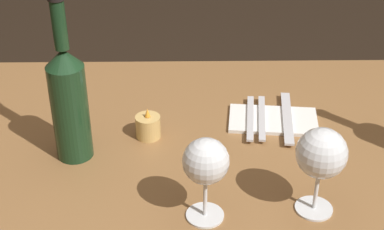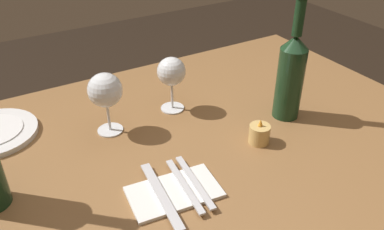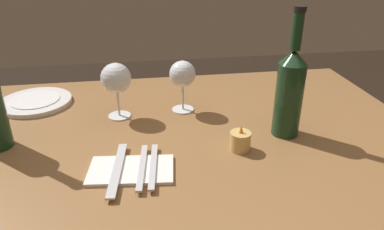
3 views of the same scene
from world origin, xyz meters
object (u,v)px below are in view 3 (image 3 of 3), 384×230
dinner_plate (36,102)px  votive_candle (240,142)px  folded_napkin (131,170)px  fork_inner (142,167)px  wine_bottle (290,90)px  fork_outer (153,166)px  wine_glass_right (116,79)px  wine_glass_left (183,75)px  table_knife (117,169)px

dinner_plate → votive_candle: bearing=147.1°
folded_napkin → fork_inner: bearing=180.0°
wine_bottle → dinner_plate: (0.71, -0.30, -0.12)m
wine_bottle → fork_outer: size_ratio=1.85×
wine_glass_right → wine_glass_left: bearing=-175.6°
wine_glass_left → folded_napkin: 0.36m
folded_napkin → table_knife: bearing=0.0°
wine_glass_left → table_knife: bearing=58.2°
wine_glass_left → votive_candle: (-0.11, 0.25, -0.09)m
wine_bottle → folded_napkin: 0.44m
wine_glass_right → folded_napkin: wine_glass_right is taller
votive_candle → folded_napkin: votive_candle is taller
fork_inner → fork_outer: (-0.02, 0.00, 0.00)m
folded_napkin → table_knife: 0.03m
wine_glass_left → table_knife: size_ratio=0.74×
wine_glass_right → table_knife: size_ratio=0.77×
votive_candle → fork_inner: bearing=12.5°
votive_candle → dinner_plate: (0.57, -0.37, -0.02)m
wine_glass_right → votive_candle: 0.39m
wine_glass_right → fork_outer: wine_glass_right is taller
dinner_plate → table_knife: size_ratio=1.05×
fork_outer → table_knife: bearing=0.0°
wine_bottle → fork_outer: wine_bottle is taller
folded_napkin → fork_outer: size_ratio=1.11×
wine_glass_left → wine_bottle: (-0.25, 0.19, 0.01)m
dinner_plate → table_knife: 0.50m
votive_candle → fork_inner: size_ratio=0.37×
table_knife → votive_candle: bearing=-169.7°
wine_bottle → wine_glass_right: bearing=-21.3°
folded_napkin → wine_bottle: bearing=-164.1°
wine_bottle → table_knife: bearing=14.8°
dinner_plate → table_knife: dinner_plate is taller
wine_glass_right → wine_bottle: (-0.44, 0.17, 0.01)m
votive_candle → wine_glass_right: bearing=-38.0°
votive_candle → dinner_plate: size_ratio=0.30×
votive_candle → table_knife: 0.30m
folded_napkin → fork_inner: 0.03m
wine_glass_left → wine_glass_right: (0.19, 0.01, 0.00)m
fork_inner → folded_napkin: bearing=0.0°
fork_outer → folded_napkin: bearing=0.0°
wine_glass_right → dinner_plate: wine_glass_right is taller
wine_glass_left → folded_napkin: bearing=62.4°
wine_bottle → dinner_plate: wine_bottle is taller
wine_glass_right → table_knife: 0.31m
table_knife → fork_outer: bearing=180.0°
wine_glass_left → fork_outer: 0.34m
wine_glass_right → folded_napkin: bearing=96.4°
wine_bottle → folded_napkin: bearing=15.9°
wine_bottle → table_knife: (0.44, 0.12, -0.11)m
wine_glass_left → fork_inner: bearing=66.3°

